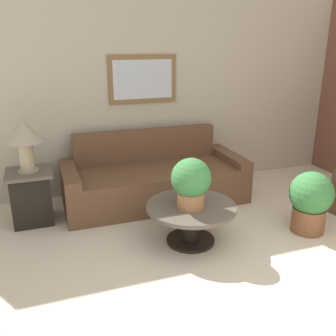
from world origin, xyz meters
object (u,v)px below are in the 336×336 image
Objects in this scene: couch_main at (154,180)px; coffee_table at (191,215)px; table_lamp at (24,136)px; side_table at (32,196)px; potted_plant_floor at (311,200)px; potted_plant_on_table at (191,182)px.

coffee_table is at bearing -88.17° from couch_main.
table_lamp reaches higher than couch_main.
coffee_table is 1.49× the size of side_table.
couch_main is at bearing 4.81° from side_table.
coffee_table is 1.96m from table_lamp.
side_table is (-1.51, 1.02, 0.01)m from coffee_table.
side_table is at bearing -175.19° from couch_main.
potted_plant_floor is at bearing -23.82° from table_lamp.
potted_plant_floor is at bearing -7.09° from potted_plant_on_table.
potted_plant_on_table is 0.75× the size of potted_plant_floor.
couch_main is at bearing 4.81° from table_lamp.
potted_plant_floor reaches higher than side_table.
potted_plant_floor is at bearing -23.82° from side_table.
couch_main is 3.90× the size of table_lamp.
coffee_table is 1.79× the size of potted_plant_on_table.
table_lamp reaches higher than coffee_table.
table_lamp is 0.86× the size of potted_plant_floor.
table_lamp is 1.86m from potted_plant_on_table.
potted_plant_on_table is (1.48, -1.07, 0.37)m from side_table.
side_table is at bearing 146.06° from coffee_table.
table_lamp reaches higher than side_table.
table_lamp is at bearing 156.18° from potted_plant_floor.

